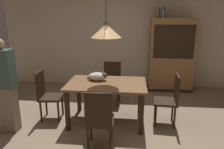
# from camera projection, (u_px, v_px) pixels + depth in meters

# --- Properties ---
(ground) EXTENTS (10.00, 10.00, 0.00)m
(ground) POSITION_uv_depth(u_px,v_px,m) (111.00, 134.00, 3.49)
(ground) COLOR #847056
(back_wall) EXTENTS (6.40, 0.10, 2.90)m
(back_wall) POSITION_uv_depth(u_px,v_px,m) (121.00, 33.00, 5.63)
(back_wall) COLOR beige
(back_wall) RESTS_ON ground
(dining_table) EXTENTS (1.40, 0.90, 0.75)m
(dining_table) POSITION_uv_depth(u_px,v_px,m) (107.00, 88.00, 3.75)
(dining_table) COLOR brown
(dining_table) RESTS_ON ground
(chair_right_side) EXTENTS (0.43, 0.43, 0.93)m
(chair_right_side) POSITION_uv_depth(u_px,v_px,m) (170.00, 98.00, 3.68)
(chair_right_side) COLOR black
(chair_right_side) RESTS_ON ground
(chair_near_front) EXTENTS (0.42, 0.42, 0.93)m
(chair_near_front) POSITION_uv_depth(u_px,v_px,m) (99.00, 118.00, 2.95)
(chair_near_front) COLOR black
(chair_near_front) RESTS_ON ground
(chair_left_side) EXTENTS (0.44, 0.44, 0.93)m
(chair_left_side) POSITION_uv_depth(u_px,v_px,m) (47.00, 93.00, 3.89)
(chair_left_side) COLOR black
(chair_left_side) RESTS_ON ground
(chair_far_back) EXTENTS (0.42, 0.42, 0.93)m
(chair_far_back) POSITION_uv_depth(u_px,v_px,m) (112.00, 81.00, 4.63)
(chair_far_back) COLOR black
(chair_far_back) RESTS_ON ground
(cat_sleeping) EXTENTS (0.39, 0.23, 0.16)m
(cat_sleeping) POSITION_uv_depth(u_px,v_px,m) (98.00, 76.00, 3.85)
(cat_sleeping) COLOR beige
(cat_sleeping) RESTS_ON dining_table
(pendant_lamp) EXTENTS (0.52, 0.52, 1.30)m
(pendant_lamp) POSITION_uv_depth(u_px,v_px,m) (106.00, 31.00, 3.48)
(pendant_lamp) COLOR #E0A86B
(hutch_bookcase) EXTENTS (1.12, 0.45, 1.85)m
(hutch_bookcase) POSITION_uv_depth(u_px,v_px,m) (171.00, 57.00, 5.34)
(hutch_bookcase) COLOR olive
(hutch_bookcase) RESTS_ON ground
(book_brown_thick) EXTENTS (0.06, 0.24, 0.22)m
(book_brown_thick) POSITION_uv_depth(u_px,v_px,m) (157.00, 13.00, 5.09)
(book_brown_thick) COLOR brown
(book_brown_thick) RESTS_ON hutch_bookcase
(book_blue_wide) EXTENTS (0.06, 0.24, 0.24)m
(book_blue_wide) POSITION_uv_depth(u_px,v_px,m) (160.00, 13.00, 5.08)
(book_blue_wide) COLOR #384C93
(book_blue_wide) RESTS_ON hutch_bookcase
(book_yellow_short) EXTENTS (0.04, 0.20, 0.18)m
(book_yellow_short) POSITION_uv_depth(u_px,v_px,m) (163.00, 14.00, 5.09)
(book_yellow_short) COLOR gold
(book_yellow_short) RESTS_ON hutch_bookcase
(book_green_slim) EXTENTS (0.03, 0.20, 0.26)m
(book_green_slim) POSITION_uv_depth(u_px,v_px,m) (165.00, 12.00, 5.07)
(book_green_slim) COLOR #427A4C
(book_green_slim) RESTS_ON hutch_bookcase
(person_standing) EXTENTS (0.36, 0.22, 1.58)m
(person_standing) POSITION_uv_depth(u_px,v_px,m) (5.00, 87.00, 3.39)
(person_standing) COLOR #84705B
(person_standing) RESTS_ON ground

